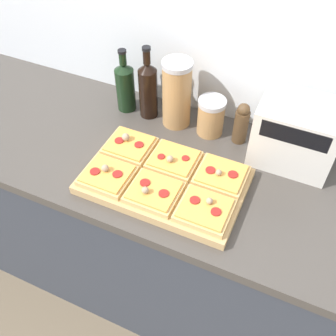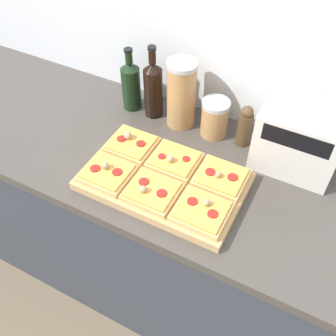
# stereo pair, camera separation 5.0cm
# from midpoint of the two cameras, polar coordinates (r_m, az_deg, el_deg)

# --- Properties ---
(ground_plane) EXTENTS (12.00, 12.00, 0.00)m
(ground_plane) POSITION_cam_midpoint_polar(r_m,az_deg,el_deg) (2.07, -4.14, -22.68)
(ground_plane) COLOR brown
(wall_back) EXTENTS (6.00, 0.06, 2.50)m
(wall_back) POSITION_cam_midpoint_polar(r_m,az_deg,el_deg) (1.50, 7.06, 19.21)
(wall_back) COLOR silver
(wall_back) RESTS_ON ground_plane
(kitchen_counter) EXTENTS (2.63, 0.67, 0.92)m
(kitchen_counter) POSITION_cam_midpoint_polar(r_m,az_deg,el_deg) (1.79, 0.32, -8.92)
(kitchen_counter) COLOR #333842
(kitchen_counter) RESTS_ON ground_plane
(cutting_board) EXTENTS (0.54, 0.33, 0.03)m
(cutting_board) POSITION_cam_midpoint_polar(r_m,az_deg,el_deg) (1.33, 0.49, -1.91)
(cutting_board) COLOR tan
(cutting_board) RESTS_ON kitchen_counter
(pizza_slice_back_left) EXTENTS (0.16, 0.15, 0.06)m
(pizza_slice_back_left) POSITION_cam_midpoint_polar(r_m,az_deg,el_deg) (1.42, -4.31, 3.49)
(pizza_slice_back_left) COLOR tan
(pizza_slice_back_left) RESTS_ON cutting_board
(pizza_slice_back_center) EXTENTS (0.16, 0.15, 0.05)m
(pizza_slice_back_center) POSITION_cam_midpoint_polar(r_m,az_deg,el_deg) (1.36, 2.01, 1.13)
(pizza_slice_back_center) COLOR tan
(pizza_slice_back_center) RESTS_ON cutting_board
(pizza_slice_back_right) EXTENTS (0.16, 0.15, 0.05)m
(pizza_slice_back_right) POSITION_cam_midpoint_polar(r_m,az_deg,el_deg) (1.32, 8.80, -1.37)
(pizza_slice_back_right) COLOR tan
(pizza_slice_back_right) RESTS_ON cutting_board
(pizza_slice_front_left) EXTENTS (0.16, 0.15, 0.05)m
(pizza_slice_front_left) POSITION_cam_midpoint_polar(r_m,az_deg,el_deg) (1.33, -7.75, -0.70)
(pizza_slice_front_left) COLOR tan
(pizza_slice_front_left) RESTS_ON cutting_board
(pizza_slice_front_center) EXTENTS (0.16, 0.15, 0.05)m
(pizza_slice_front_center) POSITION_cam_midpoint_polar(r_m,az_deg,el_deg) (1.27, -1.17, -3.41)
(pizza_slice_front_center) COLOR tan
(pizza_slice_front_center) RESTS_ON cutting_board
(pizza_slice_front_right) EXTENTS (0.16, 0.15, 0.05)m
(pizza_slice_front_right) POSITION_cam_midpoint_polar(r_m,az_deg,el_deg) (1.22, 6.10, -6.27)
(pizza_slice_front_right) COLOR tan
(pizza_slice_front_right) RESTS_ON cutting_board
(olive_oil_bottle) EXTENTS (0.08, 0.08, 0.27)m
(olive_oil_bottle) POSITION_cam_midpoint_polar(r_m,az_deg,el_deg) (1.60, -4.48, 11.99)
(olive_oil_bottle) COLOR black
(olive_oil_bottle) RESTS_ON kitchen_counter
(wine_bottle) EXTENTS (0.07, 0.07, 0.30)m
(wine_bottle) POSITION_cam_midpoint_polar(r_m,az_deg,el_deg) (1.55, -1.21, 11.48)
(wine_bottle) COLOR black
(wine_bottle) RESTS_ON kitchen_counter
(grain_jar_tall) EXTENTS (0.11, 0.11, 0.27)m
(grain_jar_tall) POSITION_cam_midpoint_polar(r_m,az_deg,el_deg) (1.50, 2.92, 10.64)
(grain_jar_tall) COLOR #AD7F4C
(grain_jar_tall) RESTS_ON kitchen_counter
(grain_jar_short) EXTENTS (0.10, 0.10, 0.15)m
(grain_jar_short) POSITION_cam_midpoint_polar(r_m,az_deg,el_deg) (1.49, 7.75, 7.18)
(grain_jar_short) COLOR #AD7F4C
(grain_jar_short) RESTS_ON kitchen_counter
(pepper_mill) EXTENTS (0.05, 0.05, 0.17)m
(pepper_mill) POSITION_cam_midpoint_polar(r_m,az_deg,el_deg) (1.47, 12.04, 5.95)
(pepper_mill) COLOR #47331E
(pepper_mill) RESTS_ON kitchen_counter
(toaster_oven) EXTENTS (0.30, 0.21, 0.23)m
(toaster_oven) POSITION_cam_midpoint_polar(r_m,az_deg,el_deg) (1.42, 19.47, 4.08)
(toaster_oven) COLOR beige
(toaster_oven) RESTS_ON kitchen_counter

